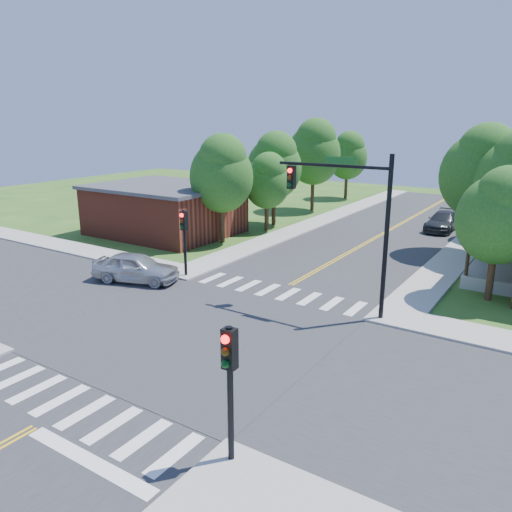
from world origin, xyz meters
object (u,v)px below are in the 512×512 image
Objects in this scene: car_silver at (136,268)px; car_dgrey at (443,222)px; signal_pole_nw at (184,231)px; signal_pole_se at (229,370)px; signal_mast_ne at (350,208)px.

car_silver is 24.62m from car_dgrey.
signal_pole_se is at bearing -45.00° from signal_pole_nw.
signal_mast_ne is at bearing 98.56° from signal_pole_se.
signal_pole_se and signal_pole_nw have the same top height.
signal_pole_se is 0.76× the size of car_dgrey.
signal_mast_ne is at bearing -88.51° from car_dgrey.
car_dgrey is at bearing 91.18° from signal_mast_ne.
signal_pole_se is 0.76× the size of car_silver.
signal_pole_se reaches higher than car_dgrey.
signal_pole_nw is at bearing -179.93° from signal_mast_ne.
car_dgrey is at bearing -43.25° from car_silver.
signal_pole_nw is 0.76× the size of car_dgrey.
signal_mast_ne is 1.44× the size of car_silver.
signal_mast_ne is 9.76m from signal_pole_nw.
signal_pole_se is 31.38m from car_dgrey.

